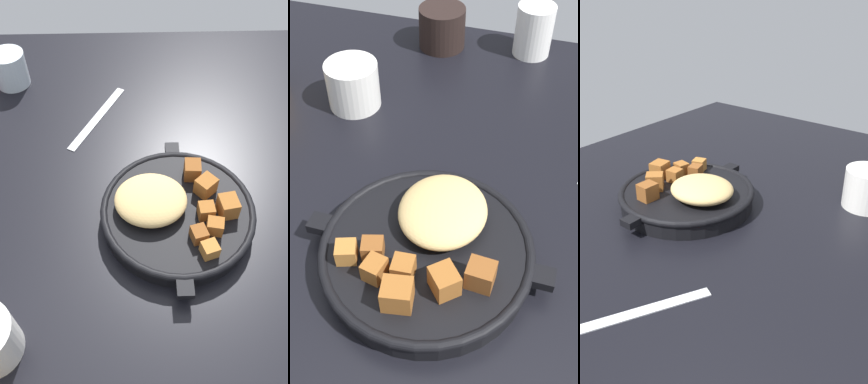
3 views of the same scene
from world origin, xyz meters
The scene contains 4 objects.
ground_plane centered at (0.00, 0.00, -1.20)cm, with size 112.84×93.29×2.40cm, color black.
cast_iron_skillet centered at (1.37, -6.58, 2.43)cm, with size 28.62×24.28×6.51cm.
butter_knife centered at (25.93, 6.86, 0.18)cm, with size 19.74×1.60×0.36cm, color silver.
ceramic_mug_white centered at (-18.21, 18.52, 3.58)cm, with size 8.00×8.00×7.15cm, color silver.
Camera 3 is at (50.81, 40.27, 37.73)cm, focal length 39.95 mm.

